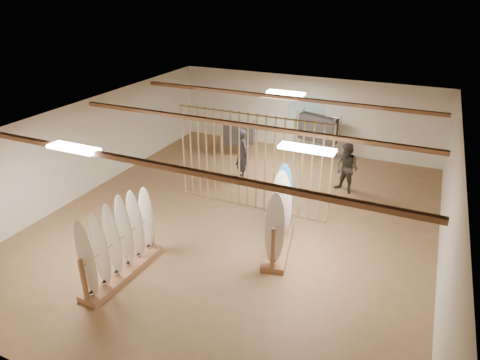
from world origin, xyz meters
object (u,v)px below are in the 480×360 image
at_px(rack_left, 121,251).
at_px(shopper_b, 347,165).
at_px(clothing_rack_b, 318,128).
at_px(shopper_a, 242,151).
at_px(clothing_rack_a, 238,134).
at_px(rack_right, 279,225).

height_order(rack_left, shopper_b, rack_left).
bearing_deg(clothing_rack_b, shopper_a, -104.25).
bearing_deg(clothing_rack_a, shopper_b, -41.72).
relative_size(rack_left, shopper_a, 1.20).
xyz_separation_m(clothing_rack_b, shopper_b, (1.59, -2.49, -0.20)).
xyz_separation_m(rack_right, clothing_rack_a, (-3.44, 5.13, 0.20)).
bearing_deg(shopper_a, rack_right, 165.61).
xyz_separation_m(rack_right, shopper_a, (-2.50, 3.44, 0.29)).
distance_m(rack_right, shopper_a, 4.27).
bearing_deg(shopper_b, rack_left, -96.62).
xyz_separation_m(rack_left, rack_right, (2.79, 2.37, 0.03)).
relative_size(rack_right, shopper_a, 1.11).
relative_size(rack_left, shopper_b, 1.30).
distance_m(clothing_rack_a, shopper_b, 4.45).
distance_m(clothing_rack_b, shopper_a, 3.34).
bearing_deg(shopper_a, shopper_b, -134.13).
bearing_deg(rack_left, clothing_rack_b, 78.83).
height_order(rack_right, clothing_rack_a, rack_right).
xyz_separation_m(clothing_rack_a, shopper_b, (4.25, -1.32, 0.02)).
distance_m(rack_left, shopper_a, 5.83).
bearing_deg(clothing_rack_b, rack_right, -66.08).
distance_m(clothing_rack_a, clothing_rack_b, 2.91).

